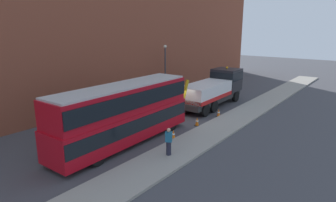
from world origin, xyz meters
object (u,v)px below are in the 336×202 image
(recovery_tow_truck, at_px, (214,88))
(traffic_cone_near_bus, at_px, (173,135))
(traffic_cone_midway, at_px, (197,122))
(street_lamp, at_px, (165,66))
(pedestrian_onlooker, at_px, (169,142))
(double_decker_bus, at_px, (124,112))
(traffic_cone_near_truck, at_px, (219,113))

(recovery_tow_truck, xyz_separation_m, traffic_cone_near_bus, (-9.82, -2.20, -1.42))
(traffic_cone_midway, height_order, street_lamp, street_lamp)
(pedestrian_onlooker, distance_m, street_lamp, 16.12)
(double_decker_bus, distance_m, street_lamp, 14.05)
(double_decker_bus, bearing_deg, traffic_cone_near_bus, -41.71)
(pedestrian_onlooker, distance_m, traffic_cone_near_bus, 2.96)
(recovery_tow_truck, bearing_deg, double_decker_bus, 178.79)
(pedestrian_onlooker, relative_size, traffic_cone_near_bus, 2.38)
(double_decker_bus, distance_m, traffic_cone_midway, 6.63)
(pedestrian_onlooker, bearing_deg, traffic_cone_near_bus, 0.98)
(double_decker_bus, xyz_separation_m, street_lamp, (12.47, 6.34, 1.24))
(traffic_cone_near_truck, xyz_separation_m, street_lamp, (3.19, 8.53, 3.13))
(traffic_cone_near_bus, height_order, traffic_cone_midway, same)
(double_decker_bus, xyz_separation_m, traffic_cone_near_bus, (2.57, -2.19, -1.89))
(traffic_cone_midway, distance_m, street_lamp, 10.97)
(recovery_tow_truck, bearing_deg, traffic_cone_midway, -163.90)
(traffic_cone_near_bus, bearing_deg, street_lamp, 40.71)
(double_decker_bus, bearing_deg, traffic_cone_near_truck, -14.53)
(traffic_cone_near_bus, height_order, traffic_cone_near_truck, same)
(traffic_cone_midway, bearing_deg, traffic_cone_near_bus, -176.46)
(traffic_cone_near_bus, relative_size, traffic_cone_near_truck, 1.00)
(pedestrian_onlooker, relative_size, street_lamp, 0.29)
(double_decker_bus, distance_m, traffic_cone_near_truck, 9.73)
(traffic_cone_near_truck, bearing_deg, street_lamp, 69.50)
(pedestrian_onlooker, bearing_deg, traffic_cone_near_truck, -20.84)
(traffic_cone_near_bus, distance_m, traffic_cone_midway, 3.48)
(street_lamp, bearing_deg, traffic_cone_near_truck, -110.50)
(traffic_cone_midway, bearing_deg, pedestrian_onlooker, -164.02)
(traffic_cone_midway, relative_size, street_lamp, 0.12)
(recovery_tow_truck, height_order, traffic_cone_midway, recovery_tow_truck)
(double_decker_bus, distance_m, pedestrian_onlooker, 3.88)
(recovery_tow_truck, bearing_deg, traffic_cone_near_bus, -168.64)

